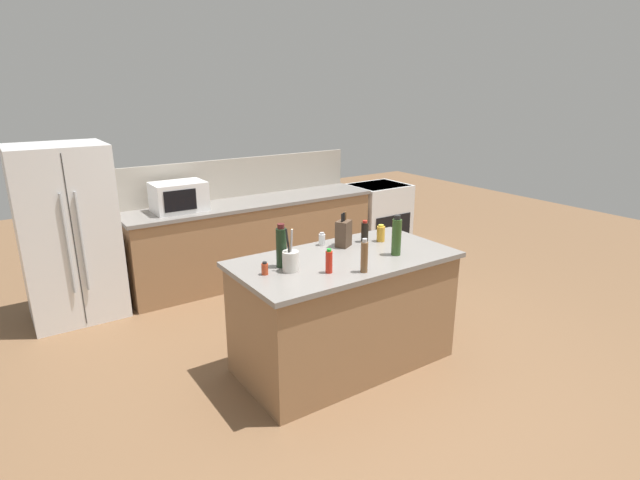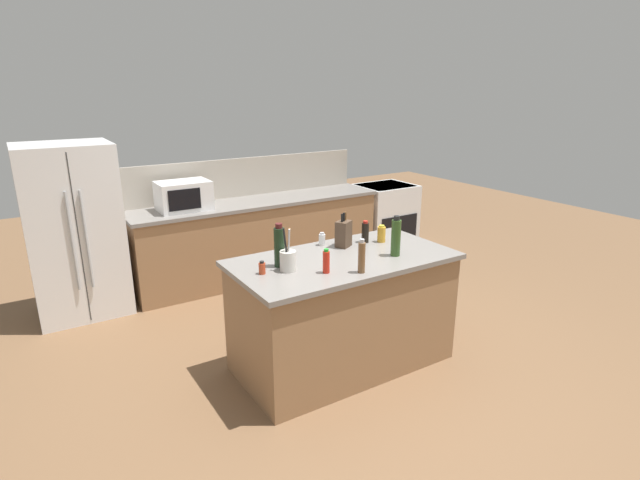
% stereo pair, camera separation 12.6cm
% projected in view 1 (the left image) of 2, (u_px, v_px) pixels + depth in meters
% --- Properties ---
extents(ground_plane, '(14.00, 14.00, 0.00)m').
position_uv_depth(ground_plane, '(343.00, 362.00, 4.21)').
color(ground_plane, brown).
extents(back_counter_run, '(3.01, 0.66, 0.94)m').
position_uv_depth(back_counter_run, '(255.00, 239.00, 5.97)').
color(back_counter_run, '#936B47').
rests_on(back_counter_run, ground_plane).
extents(wall_backsplash, '(2.97, 0.03, 0.46)m').
position_uv_depth(wall_backsplash, '(240.00, 177.00, 6.01)').
color(wall_backsplash, '#B2A899').
rests_on(wall_backsplash, back_counter_run).
extents(kitchen_island, '(1.77, 0.92, 0.94)m').
position_uv_depth(kitchen_island, '(344.00, 311.00, 4.06)').
color(kitchen_island, '#936B47').
rests_on(kitchen_island, ground_plane).
extents(refrigerator, '(0.85, 0.75, 1.71)m').
position_uv_depth(refrigerator, '(68.00, 233.00, 4.84)').
color(refrigerator, white).
rests_on(refrigerator, ground_plane).
extents(range_oven, '(0.76, 0.65, 0.92)m').
position_uv_depth(range_oven, '(378.00, 217.00, 6.99)').
color(range_oven, white).
rests_on(range_oven, ground_plane).
extents(microwave, '(0.55, 0.39, 0.31)m').
position_uv_depth(microwave, '(179.00, 197.00, 5.31)').
color(microwave, white).
rests_on(microwave, back_counter_run).
extents(knife_block, '(0.16, 0.15, 0.29)m').
position_uv_depth(knife_block, '(344.00, 233.00, 4.15)').
color(knife_block, '#4C3828').
rests_on(knife_block, kitchen_island).
extents(utensil_crock, '(0.12, 0.12, 0.32)m').
position_uv_depth(utensil_crock, '(290.00, 260.00, 3.61)').
color(utensil_crock, beige).
rests_on(utensil_crock, kitchen_island).
extents(wine_bottle, '(0.08, 0.08, 0.33)m').
position_uv_depth(wine_bottle, '(281.00, 247.00, 3.67)').
color(wine_bottle, black).
rests_on(wine_bottle, kitchen_island).
extents(pepper_grinder, '(0.05, 0.05, 0.25)m').
position_uv_depth(pepper_grinder, '(364.00, 256.00, 3.58)').
color(pepper_grinder, brown).
rests_on(pepper_grinder, kitchen_island).
extents(hot_sauce_bottle, '(0.05, 0.05, 0.18)m').
position_uv_depth(hot_sauce_bottle, '(329.00, 262.00, 3.57)').
color(hot_sauce_bottle, red).
rests_on(hot_sauce_bottle, kitchen_island).
extents(spice_jar_paprika, '(0.05, 0.05, 0.10)m').
position_uv_depth(spice_jar_paprika, '(265.00, 269.00, 3.55)').
color(spice_jar_paprika, '#B73D1E').
rests_on(spice_jar_paprika, kitchen_island).
extents(honey_jar, '(0.07, 0.07, 0.15)m').
position_uv_depth(honey_jar, '(381.00, 233.00, 4.30)').
color(honey_jar, gold).
rests_on(honey_jar, kitchen_island).
extents(soy_sauce_bottle, '(0.06, 0.06, 0.19)m').
position_uv_depth(soy_sauce_bottle, '(365.00, 232.00, 4.28)').
color(soy_sauce_bottle, black).
rests_on(soy_sauce_bottle, kitchen_island).
extents(olive_oil_bottle, '(0.08, 0.08, 0.33)m').
position_uv_depth(olive_oil_bottle, '(397.00, 236.00, 3.93)').
color(olive_oil_bottle, '#2D4C1E').
rests_on(olive_oil_bottle, kitchen_island).
extents(salt_shaker, '(0.05, 0.05, 0.11)m').
position_uv_depth(salt_shaker, '(322.00, 239.00, 4.20)').
color(salt_shaker, silver).
rests_on(salt_shaker, kitchen_island).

